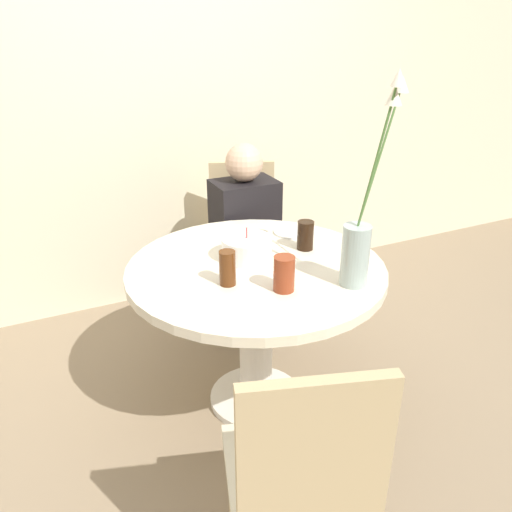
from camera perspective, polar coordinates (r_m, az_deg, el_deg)
name	(u,v)px	position (r m, az deg, el deg)	size (l,w,h in m)	color
ground_plane	(256,399)	(2.45, 0.00, -16.04)	(16.00, 16.00, 0.00)	#89755B
wall_back	(162,85)	(3.03, -10.65, 18.61)	(8.00, 0.05, 2.60)	beige
dining_table	(256,296)	(2.13, 0.00, -4.61)	(1.07, 1.07, 0.71)	beige
chair_left_flank	(243,232)	(2.95, -1.48, 2.80)	(0.52, 0.52, 0.89)	beige
chair_right_flank	(302,473)	(1.48, 5.33, -23.46)	(0.50, 0.50, 0.89)	beige
birthday_cake	(247,248)	(2.10, -1.06, 0.89)	(0.21, 0.21, 0.14)	white
flower_vase	(361,231)	(1.86, 11.96, 2.86)	(0.24, 0.14, 0.78)	#9EB2AD
side_plate	(292,232)	(2.39, 4.15, 2.77)	(0.18, 0.18, 0.01)	white
drink_glass_0	(283,274)	(1.84, 3.12, -2.05)	(0.08, 0.08, 0.14)	maroon
drink_glass_1	(305,235)	(2.20, 5.66, 2.37)	(0.07, 0.07, 0.13)	black
drink_glass_2	(227,268)	(1.88, -3.28, -1.38)	(0.06, 0.06, 0.14)	#51280F
person_woman	(245,243)	(2.81, -1.27, 1.48)	(0.34, 0.24, 1.05)	#383333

